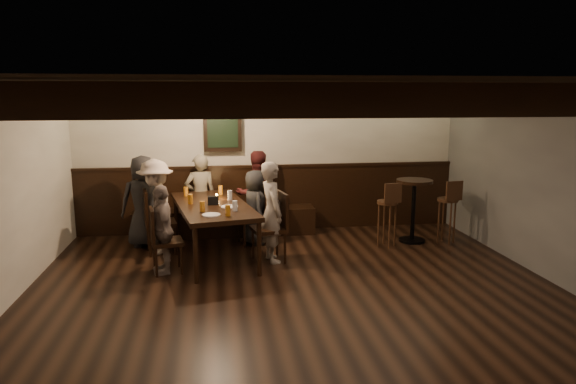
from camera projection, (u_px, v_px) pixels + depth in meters
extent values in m
plane|color=black|center=(305.00, 310.00, 5.63)|extent=(7.00, 7.00, 0.00)
plane|color=black|center=(307.00, 87.00, 5.17)|extent=(7.00, 7.00, 0.00)
plane|color=beige|center=(270.00, 161.00, 8.80)|extent=(6.50, 0.00, 6.50)
cube|color=black|center=(271.00, 198.00, 8.89)|extent=(6.50, 0.08, 1.10)
cube|color=black|center=(225.00, 222.00, 8.59)|extent=(3.00, 0.45, 0.45)
cube|color=black|center=(223.00, 130.00, 8.49)|extent=(0.62, 0.12, 0.72)
cube|color=black|center=(223.00, 130.00, 8.43)|extent=(0.50, 0.02, 0.58)
cube|color=black|center=(417.00, 100.00, 2.37)|extent=(6.50, 0.10, 0.16)
cube|color=black|center=(351.00, 98.00, 3.50)|extent=(6.50, 0.10, 0.16)
cube|color=black|center=(318.00, 97.00, 4.63)|extent=(6.50, 0.10, 0.16)
cube|color=black|center=(297.00, 96.00, 5.76)|extent=(6.50, 0.10, 0.16)
cube|color=black|center=(284.00, 96.00, 6.88)|extent=(6.50, 0.10, 0.16)
cube|color=black|center=(274.00, 95.00, 8.01)|extent=(6.50, 0.10, 0.16)
sphere|color=#FFE099|center=(91.00, 104.00, 7.63)|extent=(0.07, 0.07, 0.07)
sphere|color=#FFE099|center=(185.00, 103.00, 7.82)|extent=(0.07, 0.07, 0.07)
sphere|color=#FFE099|center=(274.00, 103.00, 8.01)|extent=(0.07, 0.07, 0.07)
sphere|color=#FFE099|center=(359.00, 103.00, 8.21)|extent=(0.07, 0.07, 0.07)
sphere|color=#FFE099|center=(441.00, 103.00, 8.40)|extent=(0.07, 0.07, 0.07)
cube|color=black|center=(213.00, 206.00, 7.34)|extent=(1.32, 2.24, 0.06)
cylinder|color=black|center=(196.00, 255.00, 6.36)|extent=(0.06, 0.06, 0.73)
cylinder|color=black|center=(176.00, 219.00, 8.20)|extent=(0.06, 0.06, 0.73)
cylinder|color=black|center=(259.00, 249.00, 6.62)|extent=(0.06, 0.06, 0.73)
cylinder|color=black|center=(227.00, 215.00, 8.46)|extent=(0.06, 0.06, 0.73)
cube|color=black|center=(161.00, 223.00, 7.59)|extent=(0.51, 0.51, 0.05)
cube|color=black|center=(146.00, 207.00, 7.48)|extent=(0.12, 0.44, 0.48)
cube|color=black|center=(167.00, 242.00, 6.76)|extent=(0.47, 0.47, 0.05)
cube|color=black|center=(152.00, 225.00, 6.66)|extent=(0.11, 0.40, 0.44)
cube|color=black|center=(252.00, 217.00, 8.04)|extent=(0.50, 0.50, 0.05)
cube|color=black|center=(264.00, 200.00, 8.05)|extent=(0.12, 0.43, 0.47)
cube|color=black|center=(269.00, 229.00, 7.20)|extent=(0.52, 0.52, 0.05)
cube|color=black|center=(282.00, 209.00, 7.21)|extent=(0.13, 0.45, 0.49)
imported|color=black|center=(144.00, 201.00, 7.90)|extent=(0.77, 0.57, 1.42)
imported|color=slate|center=(201.00, 197.00, 8.33)|extent=(0.56, 0.42, 1.38)
imported|color=#4D1A1B|center=(256.00, 194.00, 8.47)|extent=(0.78, 0.66, 1.42)
imported|color=#B5A699|center=(156.00, 207.00, 7.53)|extent=(0.68, 0.99, 1.41)
imported|color=gray|center=(163.00, 229.00, 6.71)|extent=(0.41, 0.73, 1.18)
imported|color=black|center=(255.00, 207.00, 8.03)|extent=(0.48, 0.63, 1.18)
imported|color=gray|center=(272.00, 212.00, 7.17)|extent=(0.43, 0.57, 1.42)
cylinder|color=#BF7219|center=(186.00, 191.00, 7.88)|extent=(0.07, 0.07, 0.14)
cylinder|color=#BF7219|center=(221.00, 190.00, 8.00)|extent=(0.07, 0.07, 0.14)
cylinder|color=#BF7219|center=(190.00, 199.00, 7.32)|extent=(0.07, 0.07, 0.14)
cylinder|color=silver|center=(230.00, 195.00, 7.60)|extent=(0.07, 0.07, 0.14)
cylinder|color=#BF7219|center=(202.00, 207.00, 6.83)|extent=(0.07, 0.07, 0.14)
cylinder|color=silver|center=(235.00, 206.00, 6.87)|extent=(0.07, 0.07, 0.14)
cylinder|color=#BF7219|center=(228.00, 211.00, 6.59)|extent=(0.07, 0.07, 0.14)
cylinder|color=white|center=(211.00, 215.00, 6.63)|extent=(0.24, 0.24, 0.01)
cylinder|color=white|center=(229.00, 207.00, 7.11)|extent=(0.24, 0.24, 0.01)
cube|color=black|center=(213.00, 200.00, 7.27)|extent=(0.15, 0.10, 0.12)
cylinder|color=beige|center=(217.00, 198.00, 7.64)|extent=(0.05, 0.05, 0.05)
cylinder|color=black|center=(412.00, 240.00, 8.25)|extent=(0.42, 0.42, 0.04)
cylinder|color=black|center=(413.00, 212.00, 8.16)|extent=(0.07, 0.07, 0.95)
cylinder|color=black|center=(415.00, 181.00, 8.07)|extent=(0.57, 0.57, 0.05)
cylinder|color=#311C0F|center=(388.00, 202.00, 7.86)|extent=(0.32, 0.32, 0.05)
cube|color=#311C0F|center=(393.00, 193.00, 7.68)|extent=(0.28, 0.08, 0.30)
cylinder|color=#311C0F|center=(448.00, 200.00, 8.05)|extent=(0.32, 0.32, 0.05)
cube|color=#311C0F|center=(454.00, 191.00, 7.87)|extent=(0.28, 0.07, 0.30)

